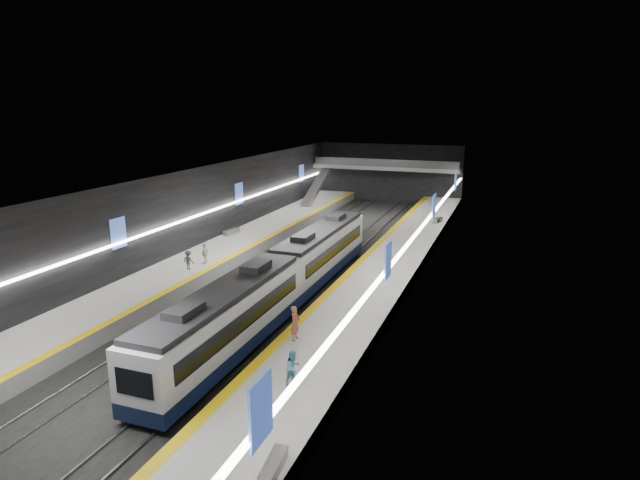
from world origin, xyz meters
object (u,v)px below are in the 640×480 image
at_px(bench_right_far, 438,220).
at_px(passenger_right_b, 293,368).
at_px(train, 282,278).
at_px(passenger_left_b, 188,260).
at_px(escalator, 316,187).
at_px(passenger_left_a, 205,254).
at_px(bench_left_far, 231,232).
at_px(bench_right_near, 274,466).
at_px(passenger_right_a, 295,323).

height_order(bench_right_far, passenger_right_b, passenger_right_b).
distance_m(train, passenger_left_b, 9.51).
height_order(escalator, passenger_left_a, escalator).
height_order(escalator, passenger_right_b, escalator).
height_order(train, passenger_left_b, train).
relative_size(bench_right_far, passenger_right_b, 1.09).
height_order(bench_left_far, bench_right_far, bench_left_far).
distance_m(bench_right_near, passenger_left_a, 26.13).
distance_m(train, passenger_left_a, 9.85).
bearing_deg(escalator, bench_right_far, -22.10).
distance_m(bench_right_far, passenger_left_b, 28.38).
bearing_deg(train, passenger_right_a, -60.18).
height_order(escalator, bench_left_far, escalator).
bearing_deg(bench_left_far, bench_right_far, 45.41).
xyz_separation_m(bench_left_far, passenger_left_b, (2.55, -11.21, 0.52)).
bearing_deg(passenger_right_b, passenger_right_a, 47.10).
xyz_separation_m(bench_left_far, passenger_right_b, (17.00, -24.42, 0.60)).
xyz_separation_m(train, bench_left_far, (-11.69, 13.81, -0.95)).
bearing_deg(bench_right_far, passenger_left_b, -111.35).
bearing_deg(bench_right_near, passenger_right_a, 102.45).
bearing_deg(passenger_right_b, bench_left_far, 60.12).
xyz_separation_m(escalator, passenger_right_a, (13.54, -39.13, -0.92)).
bearing_deg(escalator, train, -73.12).
bearing_deg(bench_right_far, passenger_right_a, -83.07).
relative_size(train, passenger_right_a, 15.33).
xyz_separation_m(train, passenger_left_a, (-8.79, 4.43, -0.35)).
height_order(bench_right_far, passenger_left_a, passenger_left_a).
height_order(bench_left_far, passenger_right_a, passenger_right_a).
bearing_deg(passenger_left_b, bench_right_near, 136.31).
bearing_deg(passenger_left_a, bench_right_near, 34.28).
height_order(train, passenger_right_b, train).
xyz_separation_m(passenger_right_a, passenger_left_a, (-12.33, 10.60, -0.14)).
xyz_separation_m(bench_right_near, passenger_left_b, (-16.14, 18.99, 0.53)).
bearing_deg(passenger_left_b, escalator, -82.43).
distance_m(bench_left_far, passenger_left_b, 11.50).
relative_size(escalator, passenger_right_a, 4.08).
relative_size(passenger_right_b, passenger_left_a, 1.00).
distance_m(train, bench_right_far, 27.05).
bearing_deg(escalator, passenger_left_a, -87.57).
bearing_deg(passenger_left_a, passenger_right_a, 46.40).
xyz_separation_m(train, escalator, (-10.00, 32.96, 0.70)).
distance_m(train, passenger_right_b, 11.87).
distance_m(bench_right_near, passenger_right_b, 6.04).
bearing_deg(passenger_right_a, escalator, 20.24).
height_order(passenger_right_b, passenger_left_a, passenger_left_a).
distance_m(escalator, passenger_left_a, 28.58).
bearing_deg(passenger_right_b, bench_right_near, -138.46).
height_order(bench_right_far, passenger_right_a, passenger_right_a).
relative_size(bench_right_far, passenger_left_b, 1.20).
bearing_deg(escalator, passenger_right_b, -70.63).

